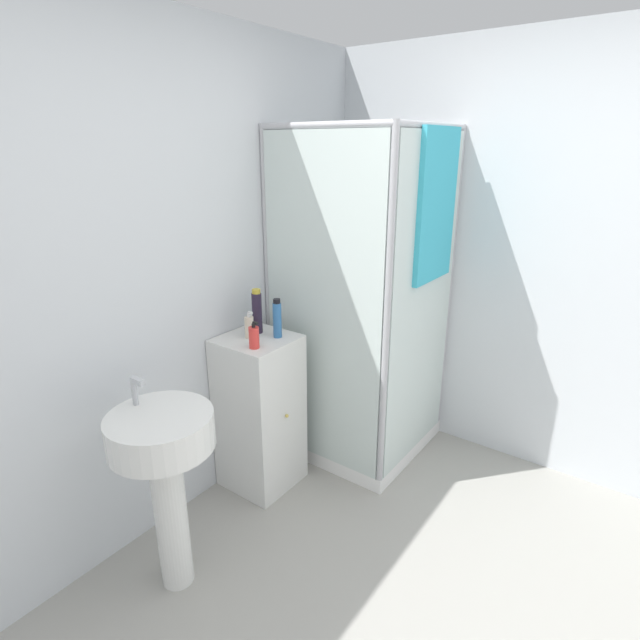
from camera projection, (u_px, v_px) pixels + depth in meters
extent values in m
cube|color=silver|center=(139.00, 295.00, 2.33)|extent=(6.40, 0.06, 2.50)
cube|color=silver|center=(604.00, 276.00, 2.68)|extent=(0.06, 6.40, 2.50)
cube|color=white|center=(357.00, 432.00, 3.43)|extent=(0.85, 0.85, 0.09)
cylinder|color=#B2B2B7|center=(343.00, 275.00, 3.64)|extent=(0.04, 0.04, 2.02)
cylinder|color=#B2B2B7|center=(269.00, 302.00, 3.02)|extent=(0.04, 0.04, 2.02)
cylinder|color=#B2B2B7|center=(448.00, 294.00, 3.19)|extent=(0.04, 0.04, 2.02)
cylinder|color=#B2B2B7|center=(386.00, 330.00, 2.57)|extent=(0.04, 0.04, 2.02)
cylinder|color=#B2B2B7|center=(433.00, 126.00, 2.55)|extent=(0.81, 0.04, 0.04)
cylinder|color=#B2B2B7|center=(308.00, 129.00, 3.00)|extent=(0.81, 0.04, 0.04)
cylinder|color=#B2B2B7|center=(323.00, 125.00, 2.47)|extent=(0.04, 0.81, 0.04)
cylinder|color=#B2B2B7|center=(400.00, 129.00, 3.09)|extent=(0.04, 0.81, 0.04)
cube|color=silver|center=(423.00, 306.00, 2.87)|extent=(0.77, 0.01, 1.90)
cube|color=silver|center=(322.00, 311.00, 2.78)|extent=(0.01, 0.77, 1.90)
cylinder|color=#B7BABF|center=(335.00, 305.00, 3.51)|extent=(0.02, 0.02, 1.52)
cylinder|color=#B7BABF|center=(342.00, 191.00, 3.23)|extent=(0.07, 0.07, 0.04)
cube|color=#38ADC6|center=(437.00, 207.00, 2.70)|extent=(0.44, 0.03, 0.82)
cube|color=silver|center=(260.00, 412.00, 2.87)|extent=(0.39, 0.39, 0.92)
sphere|color=gold|center=(287.00, 416.00, 2.74)|extent=(0.02, 0.02, 0.02)
cylinder|color=white|center=(171.00, 516.00, 2.21)|extent=(0.14, 0.14, 0.72)
cylinder|color=white|center=(161.00, 431.00, 2.06)|extent=(0.44, 0.44, 0.15)
cylinder|color=#B7BABF|center=(134.00, 391.00, 2.10)|extent=(0.02, 0.02, 0.13)
cube|color=#B7BABF|center=(138.00, 381.00, 2.07)|extent=(0.02, 0.07, 0.02)
cylinder|color=red|center=(254.00, 338.00, 2.57)|extent=(0.05, 0.05, 0.11)
cylinder|color=black|center=(253.00, 325.00, 2.55)|extent=(0.02, 0.02, 0.02)
cube|color=black|center=(255.00, 323.00, 2.53)|extent=(0.01, 0.03, 0.01)
cylinder|color=#281E33|center=(257.00, 313.00, 2.76)|extent=(0.05, 0.05, 0.23)
cylinder|color=gold|center=(256.00, 291.00, 2.72)|extent=(0.05, 0.05, 0.02)
cylinder|color=#2D66A3|center=(277.00, 320.00, 2.70)|extent=(0.05, 0.05, 0.19)
cylinder|color=black|center=(277.00, 301.00, 2.66)|extent=(0.04, 0.04, 0.02)
cylinder|color=beige|center=(249.00, 327.00, 2.71)|extent=(0.05, 0.05, 0.12)
cylinder|color=silver|center=(249.00, 315.00, 2.68)|extent=(0.02, 0.02, 0.02)
cube|color=silver|center=(250.00, 313.00, 2.67)|extent=(0.01, 0.03, 0.01)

